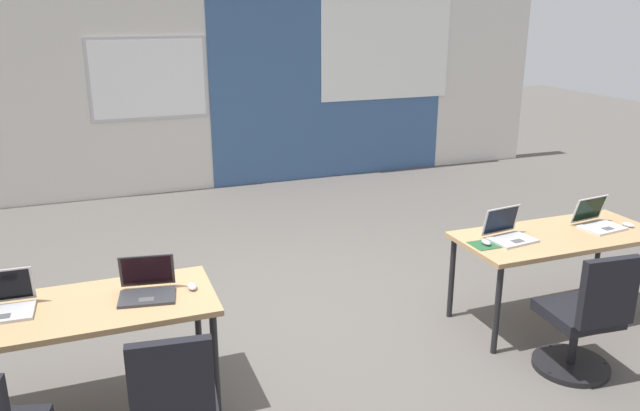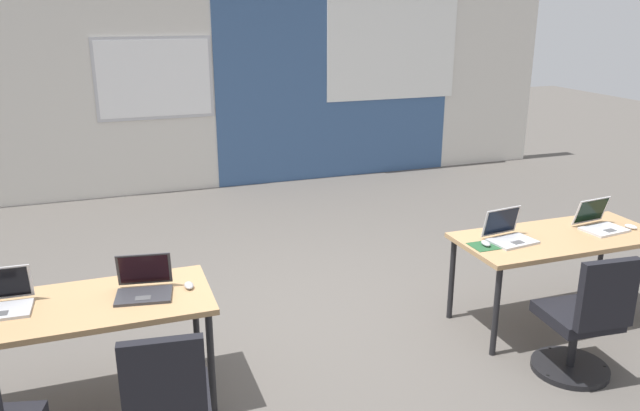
% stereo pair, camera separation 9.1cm
% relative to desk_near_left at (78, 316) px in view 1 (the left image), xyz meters
% --- Properties ---
extents(ground_plane, '(24.00, 24.00, 0.00)m').
position_rel_desk_near_left_xyz_m(ground_plane, '(1.75, 0.60, -0.66)').
color(ground_plane, '#56514C').
extents(back_wall_assembly, '(10.00, 0.27, 2.80)m').
position_rel_desk_near_left_xyz_m(back_wall_assembly, '(1.81, 4.79, 0.75)').
color(back_wall_assembly, silver).
rests_on(back_wall_assembly, ground).
extents(desk_near_left, '(1.60, 0.70, 0.72)m').
position_rel_desk_near_left_xyz_m(desk_near_left, '(0.00, 0.00, 0.00)').
color(desk_near_left, tan).
rests_on(desk_near_left, ground).
extents(desk_near_right, '(1.60, 0.70, 0.72)m').
position_rel_desk_near_left_xyz_m(desk_near_right, '(3.50, 0.00, 0.00)').
color(desk_near_right, tan).
rests_on(desk_near_right, ground).
extents(laptop_near_left_inner, '(0.37, 0.33, 0.23)m').
position_rel_desk_near_left_xyz_m(laptop_near_left_inner, '(0.41, 0.01, 0.11)').
color(laptop_near_left_inner, '#333338').
rests_on(laptop_near_left_inner, desk_near_left).
extents(mouse_near_left_inner, '(0.06, 0.10, 0.03)m').
position_rel_desk_near_left_xyz_m(mouse_near_left_inner, '(0.68, 0.01, 0.08)').
color(mouse_near_left_inner, '#B2B2B7').
rests_on(mouse_near_left_inner, desk_near_left).
extents(laptop_near_left_end, '(0.34, 0.29, 0.23)m').
position_rel_desk_near_left_xyz_m(laptop_near_left_end, '(-0.39, 0.08, 0.11)').
color(laptop_near_left_end, '#B7B7BC').
rests_on(laptop_near_left_end, desk_near_left).
extents(laptop_near_right_end, '(0.36, 0.33, 0.23)m').
position_rel_desk_near_left_xyz_m(laptop_near_right_end, '(3.90, 0.02, 0.11)').
color(laptop_near_right_end, silver).
rests_on(laptop_near_right_end, desk_near_right).
extents(mouse_near_right_end, '(0.09, 0.11, 0.03)m').
position_rel_desk_near_left_xyz_m(mouse_near_right_end, '(4.13, -0.06, 0.08)').
color(mouse_near_right_end, silver).
rests_on(mouse_near_right_end, desk_near_right).
extents(laptop_near_right_inner, '(0.36, 0.32, 0.23)m').
position_rel_desk_near_left_xyz_m(laptop_near_right_inner, '(3.06, 0.04, 0.11)').
color(laptop_near_right_inner, '#B7B7BC').
rests_on(laptop_near_right_inner, desk_near_right).
extents(mousepad_near_right_inner, '(0.22, 0.19, 0.00)m').
position_rel_desk_near_left_xyz_m(mousepad_near_right_inner, '(2.84, -0.00, 0.06)').
color(mousepad_near_right_inner, '#23512D').
rests_on(mousepad_near_right_inner, desk_near_right).
extents(mouse_near_right_inner, '(0.07, 0.11, 0.03)m').
position_rel_desk_near_left_xyz_m(mouse_near_right_inner, '(2.84, -0.00, 0.08)').
color(mouse_near_right_inner, '#B2B2B7').
rests_on(mouse_near_right_inner, mousepad_near_right_inner).
extents(chair_near_right_inner, '(0.52, 0.56, 0.92)m').
position_rel_desk_near_left_xyz_m(chair_near_right_inner, '(3.14, -0.73, -0.28)').
color(chair_near_right_inner, black).
rests_on(chair_near_right_inner, ground).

